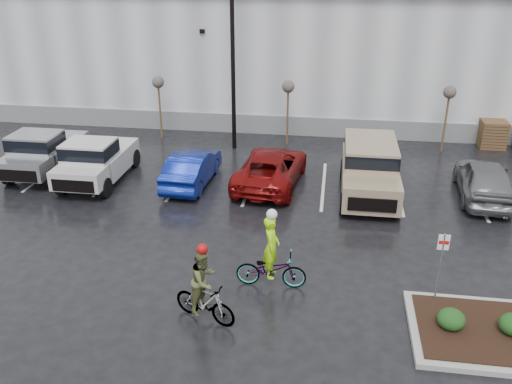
# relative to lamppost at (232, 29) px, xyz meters

# --- Properties ---
(ground) EXTENTS (120.00, 120.00, 0.00)m
(ground) POSITION_rel_lamppost_xyz_m (4.00, -12.00, -5.69)
(ground) COLOR black
(ground) RESTS_ON ground
(warehouse) EXTENTS (60.50, 15.50, 7.20)m
(warehouse) POSITION_rel_lamppost_xyz_m (4.00, 9.99, -2.04)
(warehouse) COLOR #ACAEB1
(warehouse) RESTS_ON ground
(wooded_ridge) EXTENTS (80.00, 25.00, 6.00)m
(wooded_ridge) POSITION_rel_lamppost_xyz_m (4.00, 33.00, -2.69)
(wooded_ridge) COLOR #20401A
(wooded_ridge) RESTS_ON ground
(lamppost) EXTENTS (0.50, 1.00, 9.22)m
(lamppost) POSITION_rel_lamppost_xyz_m (0.00, 0.00, 0.00)
(lamppost) COLOR black
(lamppost) RESTS_ON ground
(sapling_west) EXTENTS (0.60, 0.60, 3.20)m
(sapling_west) POSITION_rel_lamppost_xyz_m (-4.00, 1.00, -2.96)
(sapling_west) COLOR #47291C
(sapling_west) RESTS_ON ground
(sapling_mid) EXTENTS (0.60, 0.60, 3.20)m
(sapling_mid) POSITION_rel_lamppost_xyz_m (2.50, 1.00, -2.96)
(sapling_mid) COLOR #47291C
(sapling_mid) RESTS_ON ground
(sapling_east) EXTENTS (0.60, 0.60, 3.20)m
(sapling_east) POSITION_rel_lamppost_xyz_m (10.00, 1.00, -2.96)
(sapling_east) COLOR #47291C
(sapling_east) RESTS_ON ground
(pallet_stack_a) EXTENTS (1.20, 1.20, 1.35)m
(pallet_stack_a) POSITION_rel_lamppost_xyz_m (12.50, 2.00, -5.01)
(pallet_stack_a) COLOR #47291C
(pallet_stack_a) RESTS_ON ground
(shrub_a) EXTENTS (0.70, 0.70, 0.52)m
(shrub_a) POSITION_rel_lamppost_xyz_m (8.00, -13.00, -5.27)
(shrub_a) COLOR #193813
(shrub_a) RESTS_ON curb_island
(fire_lane_sign) EXTENTS (0.30, 0.05, 2.20)m
(fire_lane_sign) POSITION_rel_lamppost_xyz_m (7.80, -11.80, -4.28)
(fire_lane_sign) COLOR gray
(fire_lane_sign) RESTS_ON ground
(pickup_silver) EXTENTS (2.10, 5.20, 1.96)m
(pickup_silver) POSITION_rel_lamppost_xyz_m (-7.53, -3.98, -4.71)
(pickup_silver) COLOR #A8ACB0
(pickup_silver) RESTS_ON ground
(pickup_white) EXTENTS (2.10, 5.20, 1.96)m
(pickup_white) POSITION_rel_lamppost_xyz_m (-4.88, -4.61, -4.71)
(pickup_white) COLOR beige
(pickup_white) RESTS_ON ground
(car_blue) EXTENTS (1.65, 4.31, 1.40)m
(car_blue) POSITION_rel_lamppost_xyz_m (-0.93, -4.59, -4.98)
(car_blue) COLOR navy
(car_blue) RESTS_ON ground
(car_red) EXTENTS (2.89, 5.38, 1.44)m
(car_red) POSITION_rel_lamppost_xyz_m (2.31, -4.13, -4.97)
(car_red) COLOR maroon
(car_red) RESTS_ON ground
(suv_tan) EXTENTS (2.20, 5.10, 2.06)m
(suv_tan) POSITION_rel_lamppost_xyz_m (6.27, -4.70, -4.66)
(suv_tan) COLOR #9B8669
(suv_tan) RESTS_ON ground
(car_grey) EXTENTS (2.16, 4.69, 1.56)m
(car_grey) POSITION_rel_lamppost_xyz_m (10.69, -4.29, -4.91)
(car_grey) COLOR slate
(car_grey) RESTS_ON ground
(cyclist_hivis) EXTENTS (2.04, 0.74, 2.47)m
(cyclist_hivis) POSITION_rel_lamppost_xyz_m (3.23, -11.56, -4.93)
(cyclist_hivis) COLOR #3F3F44
(cyclist_hivis) RESTS_ON ground
(cyclist_olive) EXTENTS (1.84, 1.12, 2.30)m
(cyclist_olive) POSITION_rel_lamppost_xyz_m (1.71, -13.41, -4.85)
(cyclist_olive) COLOR #3F3F44
(cyclist_olive) RESTS_ON ground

